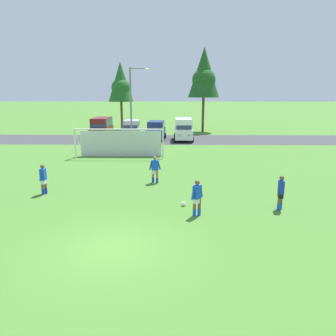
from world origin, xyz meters
name	(u,v)px	position (x,y,z in m)	size (l,w,h in m)	color
ground_plane	(147,161)	(0.00, 15.00, 0.00)	(400.00, 400.00, 0.00)	#477A2D
parking_lot_strip	(156,139)	(0.00, 27.73, 0.00)	(52.00, 8.40, 0.01)	#3D3D3F
soccer_ball	(184,204)	(2.60, 4.49, 0.11)	(0.22, 0.22, 0.22)	white
soccer_goal	(120,142)	(-2.42, 16.93, 1.29)	(7.44, 1.97, 2.57)	white
player_striker_near	(43,179)	(-4.87, 6.28, 0.82)	(0.24, 0.73, 1.64)	brown
player_midfield_center	(155,170)	(0.99, 8.64, 0.82)	(0.74, 0.35, 1.64)	#936B4C
player_defender_far	(281,193)	(7.09, 4.09, 0.82)	(0.29, 0.72, 1.64)	brown
player_winger_left	(197,198)	(3.15, 3.25, 0.82)	(0.59, 0.57, 1.64)	brown
parked_car_slot_far_left	(102,128)	(-6.43, 28.05, 1.34)	(2.23, 4.82, 2.52)	maroon
parked_car_slot_left	(132,129)	(-2.97, 28.94, 1.11)	(2.21, 4.64, 2.16)	#B2B2BC
parked_car_slot_center_left	(156,130)	(0.07, 27.44, 1.11)	(2.32, 4.69, 2.16)	navy
parked_car_slot_center	(184,129)	(3.27, 26.99, 1.34)	(2.20, 4.80, 2.52)	silver
tree_left_edge	(121,83)	(-5.70, 38.85, 6.80)	(3.71, 3.71, 9.90)	brown
tree_mid_left	(204,74)	(6.28, 35.76, 7.89)	(4.30, 4.30, 11.47)	brown
street_lamp	(133,107)	(-1.96, 22.28, 4.03)	(2.00, 0.32, 7.78)	slate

